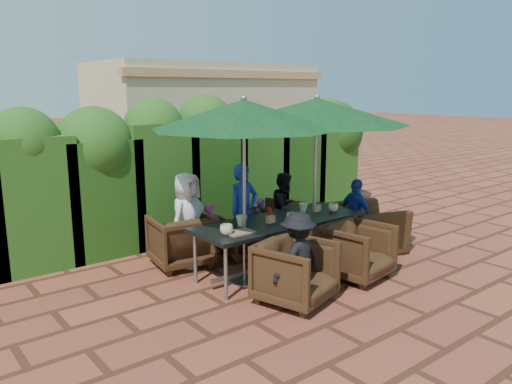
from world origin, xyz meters
TOP-DOWN VIEW (x-y plane):
  - ground at (0.00, 0.00)m, footprint 80.00×80.00m
  - dining_table at (0.15, -0.09)m, footprint 2.52×0.90m
  - umbrella_left at (-0.48, -0.11)m, footprint 2.39×2.39m
  - umbrella_right at (0.84, -0.08)m, footprint 2.63×2.63m
  - chair_far_left at (-0.82, 0.98)m, footprint 0.91×0.87m
  - chair_far_mid at (0.18, 0.74)m, footprint 0.77×0.73m
  - chair_far_right at (0.99, 0.98)m, footprint 0.95×0.92m
  - chair_near_left at (-0.39, -1.01)m, footprint 0.99×0.96m
  - chair_near_right at (0.81, -0.94)m, footprint 0.91×0.87m
  - chair_end_right at (1.93, -0.20)m, footprint 0.99×1.23m
  - adult_far_left at (-0.72, 0.93)m, footprint 0.78×0.64m
  - adult_far_mid at (0.18, 0.78)m, footprint 0.53×0.44m
  - adult_far_right at (1.07, 0.83)m, footprint 0.66×0.52m
  - adult_near_left at (-0.43, -1.08)m, footprint 0.76×0.39m
  - adult_end_right at (1.80, -0.06)m, footprint 0.40×0.70m
  - child_left at (-0.35, 0.91)m, footprint 0.38×0.35m
  - child_right at (0.67, 0.95)m, footprint 0.30×0.24m
  - pedestrian_a at (1.63, 4.35)m, footprint 1.73×1.29m
  - pedestrian_b at (2.55, 4.28)m, footprint 1.02×0.77m
  - pedestrian_c at (3.69, 4.19)m, footprint 1.22×1.17m
  - cup_a at (-0.84, -0.22)m, footprint 0.16×0.16m
  - cup_b at (-0.45, -0.02)m, footprint 0.15×0.15m
  - cup_c at (0.21, -0.27)m, footprint 0.16×0.16m
  - cup_d at (0.73, 0.05)m, footprint 0.14×0.14m
  - cup_e at (1.09, -0.22)m, footprint 0.15×0.15m
  - ketchup_bottle at (0.02, -0.04)m, footprint 0.04×0.04m
  - sauce_bottle at (0.06, 0.03)m, footprint 0.04×0.04m
  - serving_tray at (-0.67, -0.26)m, footprint 0.35×0.25m
  - number_block_left at (-0.05, -0.13)m, footprint 0.12×0.06m
  - number_block_right at (0.90, -0.07)m, footprint 0.12×0.06m
  - hedge_wall at (-0.26, 2.32)m, footprint 9.10×1.60m
  - building at (3.50, 6.99)m, footprint 6.20×3.08m

SIDE VIEW (x-z plane):
  - ground at x=0.00m, z-range 0.00..0.00m
  - chair_far_mid at x=0.18m, z-range 0.00..0.71m
  - chair_far_right at x=0.99m, z-range 0.00..0.76m
  - child_right at x=0.67m, z-range 0.00..0.81m
  - chair_far_left at x=-0.82m, z-range 0.00..0.83m
  - chair_near_right at x=0.81m, z-range 0.00..0.83m
  - chair_near_left at x=-0.39m, z-range 0.00..0.84m
  - child_left at x=-0.35m, z-range 0.00..0.88m
  - chair_end_right at x=1.93m, z-range 0.00..0.94m
  - adult_end_right at x=1.80m, z-range 0.00..1.13m
  - adult_near_left at x=-0.43m, z-range 0.00..1.14m
  - adult_far_right at x=1.07m, z-range 0.00..1.19m
  - dining_table at x=0.15m, z-range 0.30..1.05m
  - adult_far_left at x=-0.72m, z-range 0.00..1.37m
  - adult_far_mid at x=0.18m, z-range 0.00..1.42m
  - serving_tray at x=-0.67m, z-range 0.75..0.77m
  - number_block_left at x=-0.05m, z-range 0.75..0.85m
  - number_block_right at x=0.90m, z-range 0.75..0.85m
  - cup_e at x=1.09m, z-range 0.75..0.87m
  - cup_c at x=0.21m, z-range 0.75..0.87m
  - cup_d at x=0.73m, z-range 0.75..0.88m
  - cup_a at x=-0.84m, z-range 0.75..0.88m
  - cup_b at x=-0.45m, z-range 0.75..0.89m
  - ketchup_bottle at x=0.02m, z-range 0.75..0.92m
  - sauce_bottle at x=0.06m, z-range 0.75..0.92m
  - pedestrian_a at x=1.63m, z-range 0.00..1.76m
  - pedestrian_c at x=3.69m, z-range 0.00..1.82m
  - pedestrian_b at x=2.55m, z-range 0.00..1.88m
  - hedge_wall at x=-0.26m, z-range 0.10..2.54m
  - building at x=3.50m, z-range 0.01..3.21m
  - umbrella_left at x=-0.48m, z-range 0.98..3.44m
  - umbrella_right at x=0.84m, z-range 0.98..3.44m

